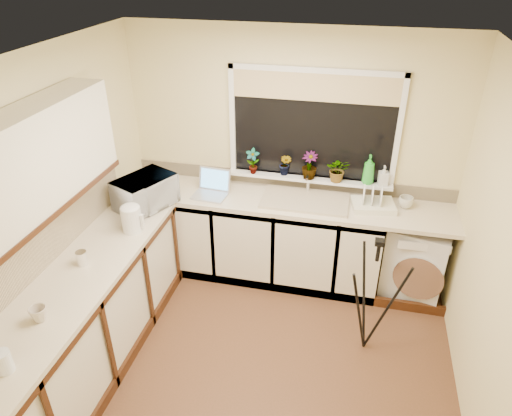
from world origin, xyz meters
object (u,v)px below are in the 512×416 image
Objects in this scene: steel_jar at (82,258)px; laptop at (212,188)px; washing_machine at (416,259)px; soap_bottle_green at (369,169)px; cup_left at (39,314)px; tripod at (371,297)px; glass_jug at (3,362)px; kettle at (132,219)px; microwave at (145,192)px; plant_d at (338,170)px; cup_back at (406,202)px; plant_c at (309,165)px; plant_b at (285,164)px; dish_rack at (373,205)px; plant_a at (253,161)px; soap_bottle_clear at (384,175)px.

laptop is at bearing 64.95° from steel_jar.
soap_bottle_green is at bearing 174.14° from washing_machine.
cup_left is at bearing -132.63° from soap_bottle_green.
glass_jug is (-2.08, -1.56, 0.42)m from tripod.
microwave reaches higher than kettle.
plant_d is 0.69m from cup_back.
laptop is at bearing -164.44° from plant_c.
soap_bottle_green reaches higher than plant_b.
microwave is 2.37× the size of plant_b.
laptop is 1.82m from tripod.
kettle is 0.57× the size of dish_rack.
plant_c is (-1.11, 0.18, 0.80)m from washing_machine.
kettle reaches higher than steel_jar.
washing_machine is 2.89× the size of plant_c.
microwave is (0.10, 0.95, 0.09)m from steel_jar.
cup_back is (0.29, 0.08, 0.02)m from dish_rack.
plant_c is at bearing 1.72° from plant_a.
microwave is 2.41m from cup_back.
washing_machine is at bearing 43.92° from glass_jug.
soap_bottle_clear is (0.07, 0.20, 0.22)m from dish_rack.
kettle is 0.42× the size of microwave.
microwave is 1.08m from plant_a.
cup_left is (-2.40, -2.09, -0.00)m from cup_back.
plant_d is at bearing -178.21° from washing_machine.
cup_back is at bearing 22.32° from kettle.
dish_rack is 3.43× the size of cup_left.
plant_a is at bearing 176.52° from cup_back.
microwave is at bearing -156.29° from washing_machine.
glass_jug is at bearing -91.59° from kettle.
laptop reaches higher than kettle.
plant_a reaches higher than dish_rack.
laptop is 1.51m from soap_bottle_green.
steel_jar is (-0.16, -0.53, -0.05)m from kettle.
plant_b reaches higher than tripod.
plant_a reaches higher than glass_jug.
tripod is 1.24m from soap_bottle_green.
tripod is 1.05m from cup_back.
microwave reaches higher than cup_back.
plant_d is (1.80, 1.57, 0.21)m from steel_jar.
soap_bottle_clear is at bearing 51.12° from glass_jug.
glass_jug is 1.03m from steel_jar.
laptop is 2.54× the size of cup_back.
microwave reaches higher than glass_jug.
soap_bottle_green reaches higher than tripod.
plant_d is at bearing -0.94° from plant_c.
glass_jug is 0.41m from cup_left.
glass_jug is (-0.04, -1.56, -0.04)m from kettle.
steel_jar is at bearing -161.43° from microwave.
tripod is at bearing -21.67° from laptop.
washing_machine is 1.16m from plant_d.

